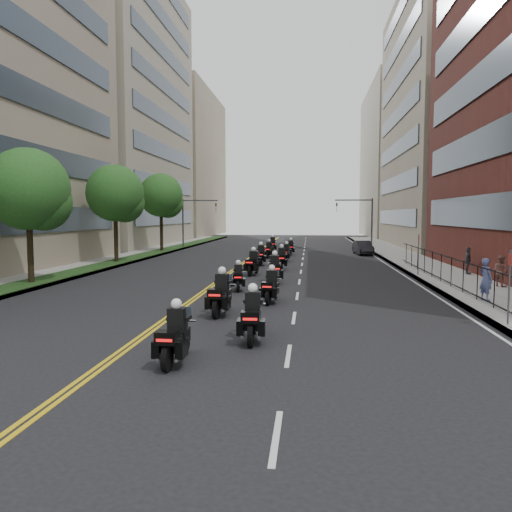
{
  "coord_description": "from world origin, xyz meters",
  "views": [
    {
      "loc": [
        3.74,
        -13.31,
        3.83
      ],
      "look_at": [
        0.98,
        12.49,
        1.67
      ],
      "focal_mm": 35.0,
      "sensor_mm": 36.0,
      "label": 1
    }
  ],
  "objects_px": {
    "motorcycle_9": "(286,254)",
    "pedestrian_b": "(501,271)",
    "pedestrian_c": "(468,261)",
    "motorcycle_8": "(261,256)",
    "motorcycle_7": "(281,260)",
    "pedestrian_a": "(486,279)",
    "motorcycle_1": "(252,318)",
    "motorcycle_6": "(253,264)",
    "motorcycle_11": "(291,248)",
    "motorcycle_3": "(271,288)",
    "motorcycle_10": "(269,251)",
    "motorcycle_2": "(221,296)",
    "motorcycle_4": "(238,278)",
    "parked_sedan": "(363,248)",
    "motorcycle_5": "(275,270)",
    "motorcycle_0": "(175,338)",
    "motorcycle_12": "(273,245)"
  },
  "relations": [
    {
      "from": "motorcycle_11",
      "to": "motorcycle_12",
      "type": "bearing_deg",
      "value": 120.34
    },
    {
      "from": "motorcycle_7",
      "to": "motorcycle_10",
      "type": "bearing_deg",
      "value": 99.21
    },
    {
      "from": "motorcycle_3",
      "to": "motorcycle_6",
      "type": "xyz_separation_m",
      "value": [
        -1.91,
        9.79,
        0.05
      ]
    },
    {
      "from": "motorcycle_7",
      "to": "pedestrian_a",
      "type": "xyz_separation_m",
      "value": [
        9.44,
        -12.43,
        0.36
      ]
    },
    {
      "from": "motorcycle_4",
      "to": "motorcycle_9",
      "type": "bearing_deg",
      "value": 76.96
    },
    {
      "from": "motorcycle_1",
      "to": "motorcycle_5",
      "type": "xyz_separation_m",
      "value": [
        -0.21,
        12.93,
        0.02
      ]
    },
    {
      "from": "motorcycle_0",
      "to": "motorcycle_11",
      "type": "relative_size",
      "value": 1.02
    },
    {
      "from": "motorcycle_8",
      "to": "motorcycle_7",
      "type": "bearing_deg",
      "value": -60.98
    },
    {
      "from": "motorcycle_12",
      "to": "pedestrian_c",
      "type": "height_order",
      "value": "pedestrian_c"
    },
    {
      "from": "motorcycle_5",
      "to": "pedestrian_b",
      "type": "distance_m",
      "value": 11.73
    },
    {
      "from": "motorcycle_7",
      "to": "motorcycle_8",
      "type": "relative_size",
      "value": 1.0
    },
    {
      "from": "motorcycle_0",
      "to": "motorcycle_2",
      "type": "distance_m",
      "value": 6.28
    },
    {
      "from": "motorcycle_9",
      "to": "pedestrian_a",
      "type": "bearing_deg",
      "value": -57.93
    },
    {
      "from": "motorcycle_0",
      "to": "pedestrian_a",
      "type": "xyz_separation_m",
      "value": [
        10.94,
        9.77,
        0.41
      ]
    },
    {
      "from": "motorcycle_2",
      "to": "motorcycle_9",
      "type": "xyz_separation_m",
      "value": [
        1.46,
        22.0,
        -0.08
      ]
    },
    {
      "from": "motorcycle_3",
      "to": "motorcycle_6",
      "type": "bearing_deg",
      "value": 108.22
    },
    {
      "from": "motorcycle_6",
      "to": "motorcycle_0",
      "type": "bearing_deg",
      "value": -82.22
    },
    {
      "from": "motorcycle_3",
      "to": "motorcycle_11",
      "type": "bearing_deg",
      "value": 97.43
    },
    {
      "from": "motorcycle_5",
      "to": "pedestrian_c",
      "type": "xyz_separation_m",
      "value": [
        11.66,
        4.15,
        0.27
      ]
    },
    {
      "from": "motorcycle_2",
      "to": "motorcycle_11",
      "type": "height_order",
      "value": "motorcycle_2"
    },
    {
      "from": "pedestrian_a",
      "to": "pedestrian_b",
      "type": "xyz_separation_m",
      "value": [
        2.23,
        4.45,
        -0.12
      ]
    },
    {
      "from": "motorcycle_4",
      "to": "motorcycle_8",
      "type": "xyz_separation_m",
      "value": [
        -0.08,
        12.64,
        0.09
      ]
    },
    {
      "from": "motorcycle_1",
      "to": "motorcycle_10",
      "type": "distance_m",
      "value": 29.03
    },
    {
      "from": "motorcycle_2",
      "to": "pedestrian_b",
      "type": "relative_size",
      "value": 1.57
    },
    {
      "from": "motorcycle_5",
      "to": "pedestrian_c",
      "type": "height_order",
      "value": "pedestrian_c"
    },
    {
      "from": "motorcycle_9",
      "to": "pedestrian_b",
      "type": "height_order",
      "value": "pedestrian_b"
    },
    {
      "from": "pedestrian_c",
      "to": "motorcycle_8",
      "type": "bearing_deg",
      "value": 95.49
    },
    {
      "from": "motorcycle_2",
      "to": "pedestrian_c",
      "type": "relative_size",
      "value": 1.49
    },
    {
      "from": "pedestrian_a",
      "to": "motorcycle_11",
      "type": "bearing_deg",
      "value": -3.18
    },
    {
      "from": "motorcycle_0",
      "to": "motorcycle_7",
      "type": "distance_m",
      "value": 22.25
    },
    {
      "from": "motorcycle_4",
      "to": "motorcycle_1",
      "type": "bearing_deg",
      "value": -86.36
    },
    {
      "from": "motorcycle_5",
      "to": "motorcycle_8",
      "type": "xyz_separation_m",
      "value": [
        -1.73,
        9.69,
        -0.02
      ]
    },
    {
      "from": "parked_sedan",
      "to": "motorcycle_2",
      "type": "bearing_deg",
      "value": -111.38
    },
    {
      "from": "motorcycle_8",
      "to": "motorcycle_1",
      "type": "bearing_deg",
      "value": -86.8
    },
    {
      "from": "motorcycle_3",
      "to": "motorcycle_12",
      "type": "xyz_separation_m",
      "value": [
        -2.07,
        29.05,
        0.06
      ]
    },
    {
      "from": "pedestrian_c",
      "to": "motorcycle_1",
      "type": "bearing_deg",
      "value": 174.12
    },
    {
      "from": "pedestrian_c",
      "to": "motorcycle_5",
      "type": "bearing_deg",
      "value": 137.54
    },
    {
      "from": "motorcycle_12",
      "to": "motorcycle_6",
      "type": "bearing_deg",
      "value": -90.96
    },
    {
      "from": "motorcycle_4",
      "to": "pedestrian_a",
      "type": "relative_size",
      "value": 1.13
    },
    {
      "from": "motorcycle_4",
      "to": "parked_sedan",
      "type": "height_order",
      "value": "motorcycle_4"
    },
    {
      "from": "motorcycle_1",
      "to": "pedestrian_a",
      "type": "distance_m",
      "value": 11.76
    },
    {
      "from": "motorcycle_6",
      "to": "pedestrian_a",
      "type": "distance_m",
      "value": 14.35
    },
    {
      "from": "motorcycle_4",
      "to": "motorcycle_5",
      "type": "xyz_separation_m",
      "value": [
        1.65,
        2.95,
        0.11
      ]
    },
    {
      "from": "motorcycle_1",
      "to": "motorcycle_6",
      "type": "distance_m",
      "value": 16.53
    },
    {
      "from": "pedestrian_c",
      "to": "motorcycle_6",
      "type": "bearing_deg",
      "value": 120.78
    },
    {
      "from": "motorcycle_6",
      "to": "motorcycle_9",
      "type": "xyz_separation_m",
      "value": [
        1.67,
        9.38,
        -0.05
      ]
    },
    {
      "from": "motorcycle_10",
      "to": "motorcycle_11",
      "type": "bearing_deg",
      "value": 66.28
    },
    {
      "from": "motorcycle_9",
      "to": "motorcycle_10",
      "type": "relative_size",
      "value": 1.0
    },
    {
      "from": "motorcycle_10",
      "to": "motorcycle_4",
      "type": "bearing_deg",
      "value": -85.25
    },
    {
      "from": "motorcycle_11",
      "to": "pedestrian_b",
      "type": "xyz_separation_m",
      "value": [
        11.49,
        -20.58,
        0.3
      ]
    }
  ]
}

